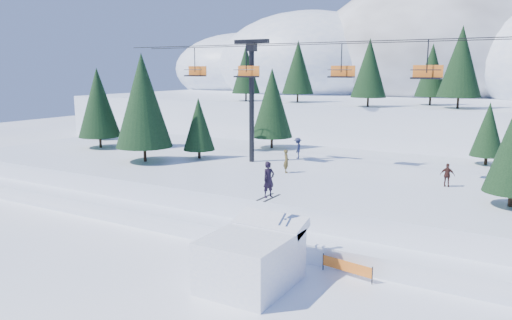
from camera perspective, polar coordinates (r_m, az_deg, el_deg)
The scene contains 10 objects.
ground at distance 24.56m, azimuth -3.98°, elevation -14.59°, with size 160.00×160.00×0.00m, color white.
mid_shelf at distance 39.55m, azimuth 10.81°, elevation -3.14°, with size 70.00×22.00×2.50m, color white.
berm at distance 30.82m, azimuth 4.47°, elevation -8.22°, with size 70.00×6.00×1.10m, color white.
mountain_ridge at distance 93.44m, azimuth 19.56°, elevation 9.31°, with size 119.00×60.95×26.46m.
jump_kicker at distance 24.53m, azimuth -0.46°, elevation -11.07°, with size 3.75×5.11×5.87m.
chairlift at distance 37.96m, azimuth 14.05°, elevation 8.49°, with size 46.00×3.21×10.28m.
conifer_stand at distance 38.22m, azimuth 14.33°, elevation 5.01°, with size 63.80×16.98×9.22m.
distant_skiers at distance 40.36m, azimuth 13.53°, elevation 0.15°, with size 19.83×7.14×1.88m.
banner_near at distance 26.10m, azimuth 10.35°, elevation -11.90°, with size 2.82×0.53×0.90m.
banner_far at distance 25.66m, azimuth 27.19°, elevation -13.32°, with size 2.77×0.76×0.90m.
Camera 1 is at (12.60, -18.37, 10.34)m, focal length 35.00 mm.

